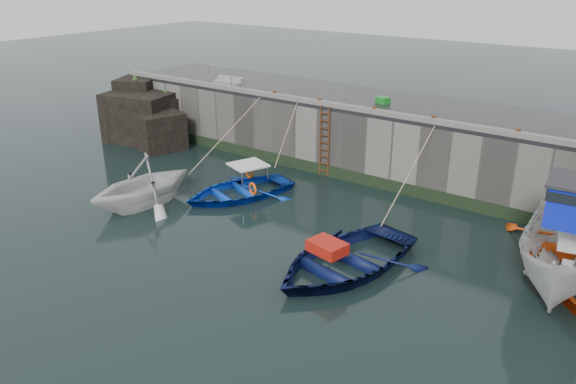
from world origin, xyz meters
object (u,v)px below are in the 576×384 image
Objects in this scene: boat_near_blue at (239,196)px; boat_near_navy at (344,268)px; boat_far_white at (567,249)px; boat_near_white at (144,204)px; bollard_d at (434,119)px; bollard_a at (275,94)px; bollard_c at (374,110)px; fish_crate at (383,100)px; bollard_e at (518,133)px; ladder at (324,142)px; bollard_b at (320,101)px.

boat_near_navy reaches higher than boat_near_blue.
boat_near_white is at bearing -171.26° from boat_far_white.
bollard_d is at bearing 45.63° from boat_near_white.
boat_near_navy is 19.87× the size of bollard_a.
bollard_a reaches higher than boat_near_navy.
bollard_c is at bearing 180.00° from bollard_d.
boat_near_blue is 5.71m from bollard_a.
bollard_e is at bearing -1.08° from fish_crate.
bollard_e reaches higher than ladder.
boat_near_navy is at bearing -155.32° from boat_far_white.
bollard_a is 1.00× the size of bollard_c.
fish_crate is 3.62m from bollard_d.
bollard_d reaches higher than ladder.
bollard_c is (5.20, 0.00, 0.00)m from bollard_a.
boat_far_white is 23.66× the size of bollard_b.
boat_near_blue is at bearing 169.68° from boat_near_navy.
boat_near_navy is (9.07, 0.33, 0.00)m from boat_near_white.
boat_near_white is 16.01× the size of bollard_e.
ladder is at bearing -33.86° from bollard_b.
bollard_a reaches higher than boat_near_blue.
boat_near_white is 16.01× the size of bollard_d.
bollard_c is at bearing -58.82° from fish_crate.
bollard_e is at bearing 2.40° from ladder.
bollard_a is 5.20m from bollard_c.
bollard_a is at bearing 180.00° from bollard_d.
boat_far_white reaches higher than bollard_d.
boat_near_white is at bearing -166.81° from boat_near_navy.
bollard_e is at bearing 121.34° from boat_far_white.
ladder is 0.58× the size of boat_near_navy.
bollard_b reaches higher than boat_near_navy.
ladder reaches higher than boat_near_blue.
ladder is 8.19m from bollard_e.
boat_near_white is at bearing -119.92° from ladder.
bollard_e is (6.33, -1.82, -0.00)m from fish_crate.
boat_near_navy is 10.34× the size of fish_crate.
bollard_e is at bearing 0.00° from bollard_b.
bollard_d is at bearing 0.00° from bollard_a.
ladder is 11.32m from boat_far_white.
fish_crate is at bearing 21.29° from bollard_a.
ladder is at bearing -112.82° from fish_crate.
bollard_e is (11.00, 0.00, 0.00)m from bollard_a.
boat_near_white is at bearing -148.58° from bollard_e.
bollard_c is (3.77, 4.43, 3.30)m from boat_near_blue.
boat_far_white is 23.66× the size of bollard_c.
boat_near_blue is 12.40m from boat_far_white.
boat_near_navy is 0.84× the size of boat_far_white.
boat_near_white reaches higher than boat_near_blue.
fish_crate is 2.83m from bollard_b.
bollard_b is at bearing 180.00° from bollard_d.
bollard_a is at bearing 128.56° from boat_near_blue.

